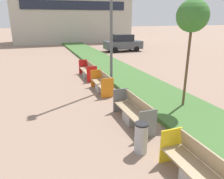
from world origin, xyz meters
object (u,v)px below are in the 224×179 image
object	(u,v)px
sapling_tree_near	(192,17)
bench_red_frame	(88,71)
bench_yellow_frame	(199,173)
parked_car_distant	(123,43)
bench_orange_frame	(102,85)
litter_bin	(141,138)
bench_grey_frame	(133,113)

from	to	relation	value
sapling_tree_near	bench_red_frame	bearing A→B (deg)	111.58
bench_yellow_frame	parked_car_distant	world-z (taller)	parked_car_distant
bench_orange_frame	litter_bin	world-z (taller)	bench_orange_frame
litter_bin	bench_red_frame	bearing A→B (deg)	86.06
bench_yellow_frame	litter_bin	world-z (taller)	bench_yellow_frame
bench_grey_frame	bench_red_frame	distance (m)	6.74
bench_orange_frame	parked_car_distant	world-z (taller)	parked_car_distant
litter_bin	bench_grey_frame	bearing A→B (deg)	71.51
bench_orange_frame	litter_bin	size ratio (longest dim) A/B	2.15
litter_bin	sapling_tree_near	xyz separation A→B (m)	(3.07, 2.19, 3.20)
parked_car_distant	litter_bin	bearing A→B (deg)	-107.59
sapling_tree_near	bench_yellow_frame	bearing A→B (deg)	-123.00
bench_grey_frame	parked_car_distant	size ratio (longest dim) A/B	0.54
bench_red_frame	parked_car_distant	distance (m)	11.71
litter_bin	parked_car_distant	bearing A→B (deg)	68.91
bench_yellow_frame	litter_bin	distance (m)	1.75
bench_yellow_frame	bench_grey_frame	size ratio (longest dim) A/B	0.92
bench_red_frame	litter_bin	world-z (taller)	bench_red_frame
parked_car_distant	bench_grey_frame	bearing A→B (deg)	-107.86
bench_red_frame	bench_grey_frame	bearing A→B (deg)	-90.00
bench_orange_frame	sapling_tree_near	world-z (taller)	sapling_tree_near
bench_orange_frame	parked_car_distant	xyz separation A→B (m)	(6.46, 12.76, 0.55)
bench_orange_frame	bench_red_frame	bearing A→B (deg)	89.92
bench_orange_frame	parked_car_distant	size ratio (longest dim) A/B	0.45
bench_yellow_frame	sapling_tree_near	world-z (taller)	sapling_tree_near
bench_orange_frame	sapling_tree_near	distance (m)	5.28
bench_red_frame	bench_orange_frame	bearing A→B (deg)	-90.08
bench_orange_frame	parked_car_distant	bearing A→B (deg)	63.16
bench_orange_frame	bench_grey_frame	bearing A→B (deg)	-89.93
bench_grey_frame	bench_red_frame	bearing A→B (deg)	90.00
bench_grey_frame	litter_bin	bearing A→B (deg)	-108.49
bench_yellow_frame	litter_bin	bearing A→B (deg)	109.43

